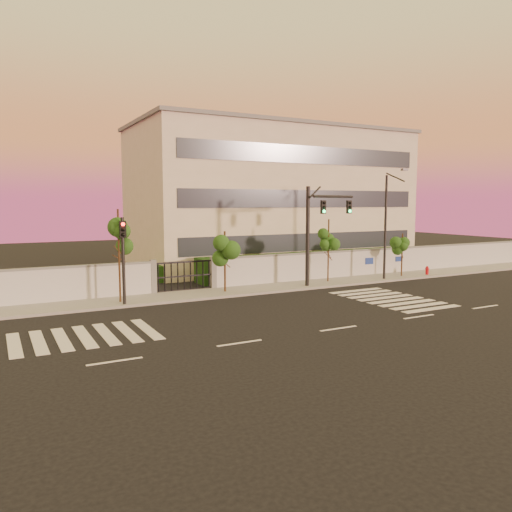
# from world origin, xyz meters

# --- Properties ---
(ground) EXTENTS (120.00, 120.00, 0.00)m
(ground) POSITION_xyz_m (0.00, 0.00, 0.00)
(ground) COLOR black
(ground) RESTS_ON ground
(sidewalk) EXTENTS (60.00, 3.00, 0.15)m
(sidewalk) POSITION_xyz_m (0.00, 10.50, 0.07)
(sidewalk) COLOR gray
(sidewalk) RESTS_ON ground
(perimeter_wall) EXTENTS (60.00, 0.36, 2.20)m
(perimeter_wall) POSITION_xyz_m (0.10, 12.00, 1.07)
(perimeter_wall) COLOR silver
(perimeter_wall) RESTS_ON ground
(hedge_row) EXTENTS (41.00, 4.25, 1.80)m
(hedge_row) POSITION_xyz_m (1.17, 14.74, 0.82)
(hedge_row) COLOR #133610
(hedge_row) RESTS_ON ground
(institutional_building) EXTENTS (24.40, 12.40, 12.25)m
(institutional_building) POSITION_xyz_m (9.00, 21.99, 6.16)
(institutional_building) COLOR beige
(institutional_building) RESTS_ON ground
(road_markings) EXTENTS (57.00, 7.62, 0.02)m
(road_markings) POSITION_xyz_m (-1.58, 3.76, 0.01)
(road_markings) COLOR silver
(road_markings) RESTS_ON ground
(street_tree_c) EXTENTS (1.39, 1.10, 5.33)m
(street_tree_c) POSITION_xyz_m (-7.44, 10.16, 3.92)
(street_tree_c) COLOR #382314
(street_tree_c) RESTS_ON ground
(street_tree_d) EXTENTS (1.50, 1.19, 3.92)m
(street_tree_d) POSITION_xyz_m (-0.87, 10.40, 2.89)
(street_tree_d) COLOR #382314
(street_tree_d) RESTS_ON ground
(street_tree_e) EXTENTS (1.31, 1.04, 4.53)m
(street_tree_e) POSITION_xyz_m (7.22, 10.63, 3.33)
(street_tree_e) COLOR #382314
(street_tree_e) RESTS_ON ground
(street_tree_f) EXTENTS (1.33, 1.06, 3.37)m
(street_tree_f) POSITION_xyz_m (13.69, 10.11, 2.48)
(street_tree_f) COLOR #382314
(street_tree_f) RESTS_ON ground
(traffic_signal_main) EXTENTS (4.22, 1.19, 6.75)m
(traffic_signal_main) POSITION_xyz_m (5.71, 9.76, 4.27)
(traffic_signal_main) COLOR black
(traffic_signal_main) RESTS_ON ground
(traffic_signal_secondary) EXTENTS (0.38, 0.36, 4.90)m
(traffic_signal_secondary) POSITION_xyz_m (-7.41, 9.36, 3.11)
(traffic_signal_secondary) COLOR black
(traffic_signal_secondary) RESTS_ON ground
(streetlight_east) EXTENTS (0.48, 1.93, 8.01)m
(streetlight_east) POSITION_xyz_m (11.55, 9.51, 4.33)
(streetlight_east) COLOR black
(streetlight_east) RESTS_ON ground
(fire_hydrant) EXTENTS (0.32, 0.30, 0.81)m
(fire_hydrant) POSITION_xyz_m (15.95, 9.70, 0.40)
(fire_hydrant) COLOR #B40C16
(fire_hydrant) RESTS_ON ground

